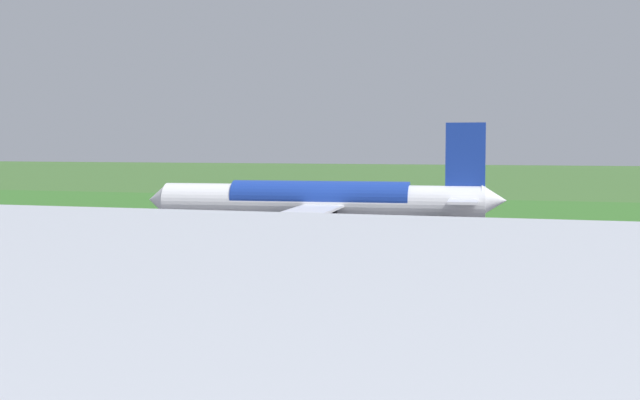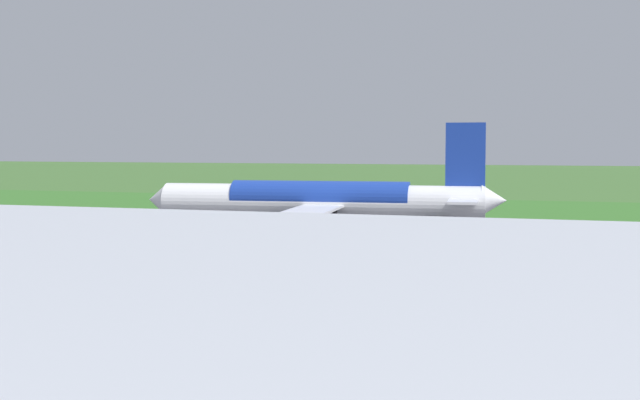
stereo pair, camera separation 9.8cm
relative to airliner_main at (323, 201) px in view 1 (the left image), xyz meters
name	(u,v)px [view 1 (the left image)]	position (x,y,z in m)	size (l,w,h in m)	color
ground_plane	(305,230)	(2.71, 0.04, -4.35)	(800.00, 800.00, 0.00)	#3D662D
runway_asphalt	(305,230)	(2.71, 0.04, -4.32)	(600.00, 33.59, 0.06)	#38383D
apron_concrete	(145,279)	(2.71, 47.24, -4.33)	(440.00, 110.00, 0.05)	gray
grass_verge_foreground	(365,211)	(2.71, -35.46, -4.33)	(600.00, 80.00, 0.04)	#346B27
airliner_main	(323,201)	(0.00, 0.00, 0.00)	(54.15, 44.38, 15.88)	white
airliner_parked_near	(607,253)	(-38.61, 40.33, -1.08)	(40.98, 33.45, 11.98)	white
service_truck_baggage	(21,231)	(33.65, 25.12, -2.95)	(3.36, 6.13, 2.65)	gray
service_car_followme	(621,232)	(-41.60, -2.18, -3.51)	(4.14, 4.33, 1.62)	silver
no_stopping_sign	(449,203)	(-12.60, -39.34, -2.75)	(0.60, 0.10, 2.70)	slate
traffic_cone_orange	(408,209)	(-4.95, -39.02, -4.08)	(0.40, 0.40, 0.55)	orange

